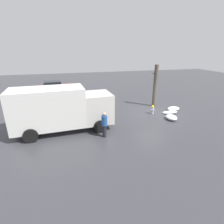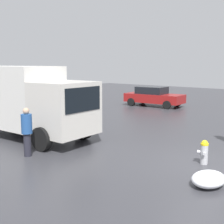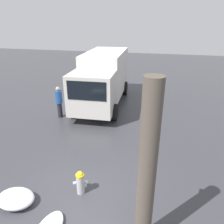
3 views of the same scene
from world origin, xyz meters
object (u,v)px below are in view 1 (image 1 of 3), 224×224
Objects in this scene: fire_hydrant at (152,109)px; tree_trunk at (155,86)px; delivery_truck at (61,108)px; parked_car at (54,87)px; pedestrian at (104,124)px.

fire_hydrant is 0.19× the size of tree_trunk.
delivery_truck is 12.20m from parked_car.
tree_trunk is 0.60× the size of delivery_truck.
fire_hydrant is 7.93m from delivery_truck.
parked_car is (3.68, -13.83, -0.18)m from pedestrian.
fire_hydrant is at bearing 59.46° from tree_trunk.
parked_car is at bearing -41.10° from tree_trunk.
fire_hydrant is 13.82m from parked_car.
pedestrian is 14.32m from parked_car.
tree_trunk is 0.90× the size of parked_car.
fire_hydrant is at bearing 97.40° from delivery_truck.
delivery_truck reaches higher than fire_hydrant.
tree_trunk is 9.54m from delivery_truck.
tree_trunk is 13.26m from parked_car.
tree_trunk is at bearing -142.84° from fire_hydrant.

